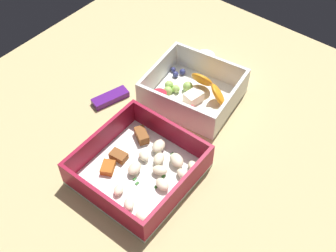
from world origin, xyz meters
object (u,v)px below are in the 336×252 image
Objects in this scene: pasta_container at (141,168)px; paper_cup_liner at (205,58)px; fruit_bowl at (193,92)px; candy_bar at (110,98)px.

pasta_container is 30.63cm from paper_cup_liner.
paper_cup_liner is at bearing 14.54° from pasta_container.
fruit_bowl reaches higher than pasta_container.
candy_bar is at bearing 160.31° from paper_cup_liner.
pasta_container is 4.42× the size of paper_cup_liner.
pasta_container is 1.01× the size of fruit_bowl.
pasta_container is 18.06cm from candy_bar.
pasta_container reaches higher than candy_bar.
pasta_container is 2.56× the size of candy_bar.
fruit_bowl is 4.38× the size of paper_cup_liner.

